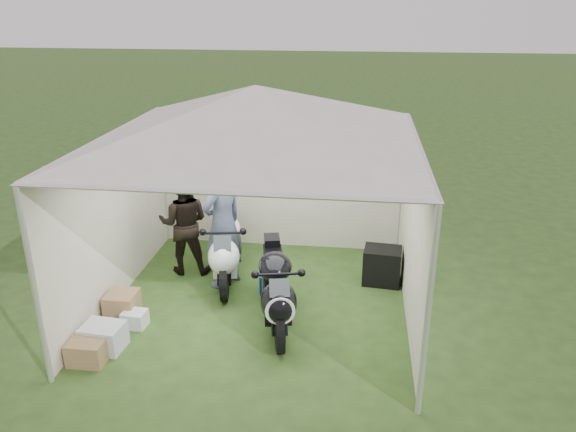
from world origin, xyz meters
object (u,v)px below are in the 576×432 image
object	(u,v)px
motorcycle_white	(226,247)
person_dark_jacket	(184,223)
equipment_box	(382,266)
crate_3	(87,352)
paddock_stand	(272,283)
crate_2	(135,319)
person_blue_jacket	(223,223)
canopy_tent	(257,119)
crate_1	(122,305)
motorcycle_black	(276,288)
crate_0	(103,337)

from	to	relation	value
motorcycle_white	person_dark_jacket	distance (m)	0.76
equipment_box	crate_3	xyz separation A→B (m)	(-3.45, -2.45, -0.13)
paddock_stand	crate_2	bearing A→B (deg)	-144.72
person_dark_jacket	paddock_stand	bearing A→B (deg)	154.73
person_blue_jacket	canopy_tent	bearing A→B (deg)	85.59
crate_1	crate_2	bearing A→B (deg)	-39.44
crate_1	crate_3	world-z (taller)	crate_1
person_dark_jacket	crate_2	size ratio (longest dim) A/B	5.43
person_dark_jacket	crate_2	world-z (taller)	person_dark_jacket
canopy_tent	motorcycle_white	size ratio (longest dim) A/B	2.88
canopy_tent	person_blue_jacket	bearing A→B (deg)	142.82
canopy_tent	crate_3	distance (m)	3.42
person_blue_jacket	crate_1	bearing A→B (deg)	-13.27
canopy_tent	motorcycle_black	distance (m)	2.14
motorcycle_black	crate_0	bearing A→B (deg)	-170.58
equipment_box	crate_3	distance (m)	4.23
paddock_stand	crate_0	size ratio (longest dim) A/B	0.77
equipment_box	crate_1	distance (m)	3.73
person_dark_jacket	equipment_box	world-z (taller)	person_dark_jacket
crate_0	crate_3	world-z (taller)	crate_0
crate_1	canopy_tent	bearing A→B (deg)	19.99
equipment_box	crate_1	world-z (taller)	equipment_box
crate_0	crate_2	distance (m)	0.55
motorcycle_white	crate_2	size ratio (longest dim) A/B	6.68
canopy_tent	crate_3	xyz separation A→B (m)	(-1.75, -1.65, -2.43)
canopy_tent	crate_0	size ratio (longest dim) A/B	11.73
paddock_stand	equipment_box	distance (m)	1.65
motorcycle_black	person_dark_jacket	world-z (taller)	person_dark_jacket
equipment_box	crate_3	bearing A→B (deg)	-144.56
canopy_tent	motorcycle_black	xyz separation A→B (m)	(0.31, -0.56, -2.04)
paddock_stand	crate_3	distance (m)	2.71
crate_0	crate_1	bearing A→B (deg)	94.90
crate_0	canopy_tent	bearing A→B (deg)	38.90
motorcycle_white	crate_2	world-z (taller)	motorcycle_white
motorcycle_white	crate_2	bearing A→B (deg)	-132.11
canopy_tent	paddock_stand	world-z (taller)	canopy_tent
person_blue_jacket	crate_2	size ratio (longest dim) A/B	6.61
motorcycle_white	person_blue_jacket	xyz separation A→B (m)	(0.00, -0.12, 0.43)
person_blue_jacket	crate_0	size ratio (longest dim) A/B	4.04
person_dark_jacket	crate_1	world-z (taller)	person_dark_jacket
person_blue_jacket	crate_1	distance (m)	1.77
crate_3	paddock_stand	bearing A→B (deg)	46.36
crate_1	person_dark_jacket	bearing A→B (deg)	72.62
equipment_box	crate_0	distance (m)	4.01
crate_1	person_blue_jacket	bearing A→B (deg)	43.95
paddock_stand	person_blue_jacket	bearing A→B (deg)	168.39
person_blue_jacket	crate_1	world-z (taller)	person_blue_jacket
motorcycle_black	person_blue_jacket	bearing A→B (deg)	119.72
crate_2	motorcycle_white	bearing A→B (deg)	57.91
motorcycle_black	crate_1	bearing A→B (deg)	169.71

